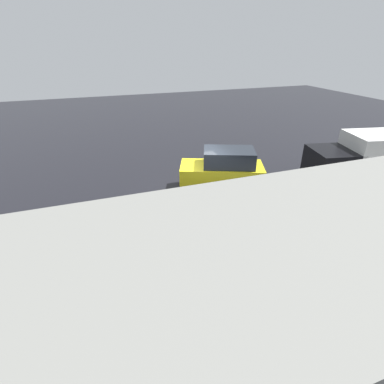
{
  "coord_description": "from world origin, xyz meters",
  "views": [
    {
      "loc": [
        4.46,
        11.83,
        6.58
      ],
      "look_at": [
        0.75,
        1.34,
        0.9
      ],
      "focal_mm": 28.0,
      "sensor_mm": 36.0,
      "label": 1
    }
  ],
  "objects_px": {
    "moving_hatchback": "(223,170)",
    "sign_post": "(153,223)",
    "delivery_truck": "(368,158)",
    "pedestrian": "(114,230)",
    "fire_hydrant": "(140,232)"
  },
  "relations": [
    {
      "from": "moving_hatchback",
      "to": "sign_post",
      "type": "relative_size",
      "value": 1.77
    },
    {
      "from": "moving_hatchback",
      "to": "sign_post",
      "type": "bearing_deg",
      "value": 44.31
    },
    {
      "from": "delivery_truck",
      "to": "sign_post",
      "type": "distance_m",
      "value": 11.58
    },
    {
      "from": "moving_hatchback",
      "to": "delivery_truck",
      "type": "bearing_deg",
      "value": 166.07
    },
    {
      "from": "moving_hatchback",
      "to": "delivery_truck",
      "type": "distance_m",
      "value": 7.18
    },
    {
      "from": "sign_post",
      "to": "delivery_truck",
      "type": "bearing_deg",
      "value": -167.46
    },
    {
      "from": "pedestrian",
      "to": "sign_post",
      "type": "xyz_separation_m",
      "value": [
        -1.13,
        1.37,
        0.9
      ]
    },
    {
      "from": "moving_hatchback",
      "to": "fire_hydrant",
      "type": "height_order",
      "value": "moving_hatchback"
    },
    {
      "from": "delivery_truck",
      "to": "fire_hydrant",
      "type": "bearing_deg",
      "value": 5.49
    },
    {
      "from": "sign_post",
      "to": "fire_hydrant",
      "type": "bearing_deg",
      "value": -80.23
    },
    {
      "from": "delivery_truck",
      "to": "sign_post",
      "type": "bearing_deg",
      "value": 12.54
    },
    {
      "from": "fire_hydrant",
      "to": "sign_post",
      "type": "relative_size",
      "value": 0.33
    },
    {
      "from": "delivery_truck",
      "to": "fire_hydrant",
      "type": "distance_m",
      "value": 11.64
    },
    {
      "from": "moving_hatchback",
      "to": "sign_post",
      "type": "distance_m",
      "value": 6.1
    },
    {
      "from": "fire_hydrant",
      "to": "sign_post",
      "type": "distance_m",
      "value": 1.85
    }
  ]
}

